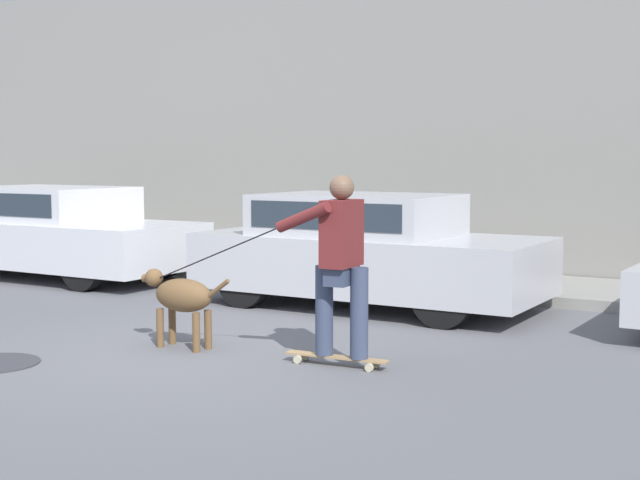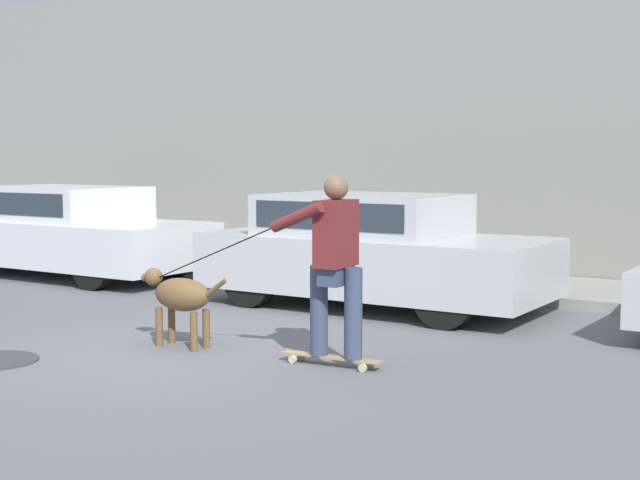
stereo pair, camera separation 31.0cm
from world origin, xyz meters
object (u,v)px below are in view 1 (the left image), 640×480
(dog, at_px, (181,297))
(parked_car_1, at_px, (367,252))
(skateboarder, at_px, (340,259))
(parked_car_0, at_px, (53,233))

(dog, bearing_deg, parked_car_1, -97.39)
(parked_car_1, bearing_deg, skateboarder, -66.33)
(parked_car_0, relative_size, dog, 4.42)
(skateboarder, bearing_deg, parked_car_1, -70.93)
(parked_car_0, distance_m, skateboarder, 7.03)
(parked_car_1, distance_m, dog, 2.94)
(parked_car_1, xyz_separation_m, skateboarder, (1.22, -2.80, 0.26))
(parked_car_0, relative_size, skateboarder, 1.86)
(parked_car_0, distance_m, parked_car_1, 5.22)
(parked_car_1, bearing_deg, dog, -97.82)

